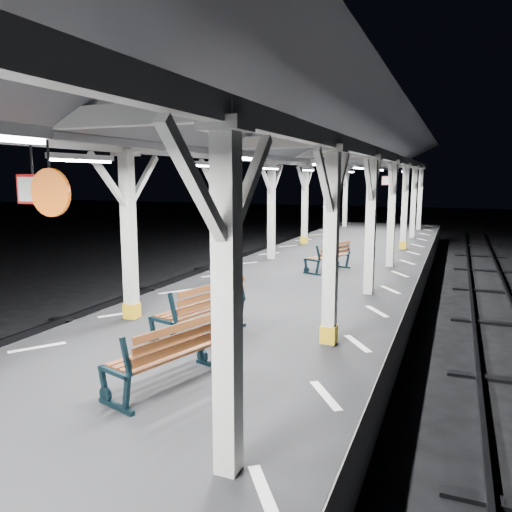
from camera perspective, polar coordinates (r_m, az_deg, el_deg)
The scene contains 8 objects.
ground at distance 8.11m, azimuth -10.29°, elevation -19.14°, with size 120.00×120.00×0.00m, color black.
platform at distance 7.89m, azimuth -10.39°, elevation -15.93°, with size 6.00×50.00×1.00m, color black.
hazard_stripes_left at distance 9.18m, azimuth -23.71°, elevation -9.55°, with size 1.00×48.00×0.01m, color silver.
hazard_stripes_right at distance 6.78m, azimuth 7.94°, elevation -15.49°, with size 1.00×48.00×0.01m, color silver.
canopy at distance 7.18m, azimuth -11.43°, elevation 14.90°, with size 5.40×49.00×4.65m.
bench_near at distance 6.83m, azimuth -9.40°, elevation -10.72°, with size 1.13×1.89×0.96m.
bench_mid at distance 8.87m, azimuth -5.94°, elevation -5.89°, with size 1.11×1.95×1.00m.
bench_far at distance 15.07m, azimuth 8.49°, elevation 0.01°, with size 1.13×1.73×0.88m.
Camera 1 is at (3.90, -6.00, 3.81)m, focal length 35.00 mm.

